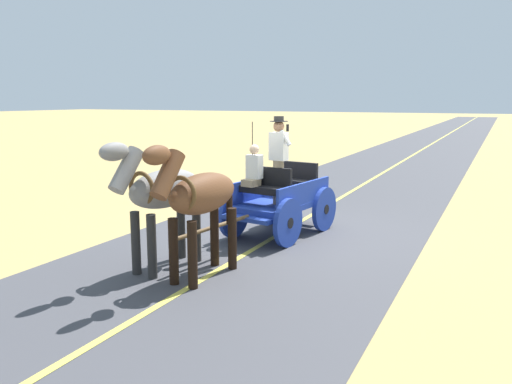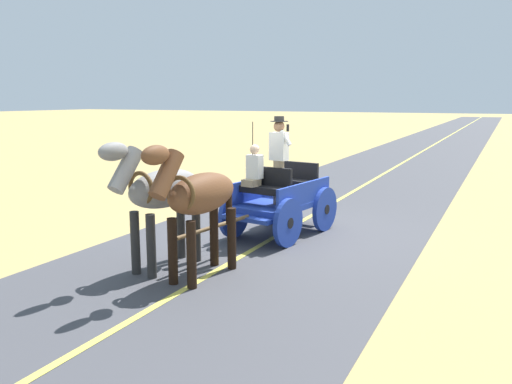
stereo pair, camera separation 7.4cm
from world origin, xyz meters
name	(u,v)px [view 2 (the right image)]	position (x,y,z in m)	size (l,w,h in m)	color
ground_plane	(285,232)	(0.00, 0.00, 0.00)	(200.00, 200.00, 0.00)	tan
road_surface	(285,231)	(0.00, 0.00, 0.00)	(5.84, 160.00, 0.01)	#424247
road_centre_stripe	(285,231)	(0.00, 0.00, 0.01)	(0.12, 160.00, 0.00)	#DBCC4C
horse_drawn_carriage	(279,197)	(0.01, 0.30, 0.82)	(1.76, 4.51, 2.50)	#1E3899
horse_near_side	(198,197)	(0.07, 3.35, 1.32)	(0.70, 2.14, 2.21)	brown
horse_off_side	(161,192)	(0.87, 3.23, 1.32)	(0.79, 2.15, 2.21)	gray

